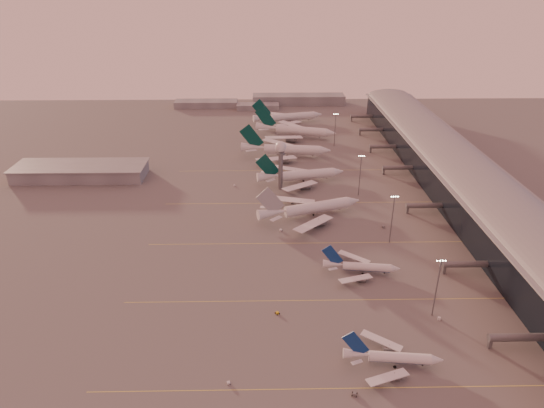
{
  "coord_description": "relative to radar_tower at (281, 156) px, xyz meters",
  "views": [
    {
      "loc": [
        -4.97,
        -145.62,
        116.09
      ],
      "look_at": [
        -0.77,
        81.3,
        8.33
      ],
      "focal_mm": 32.0,
      "sensor_mm": 36.0,
      "label": 1
    }
  ],
  "objects": [
    {
      "name": "gsv_truck_d",
      "position": [
        -27.69,
        4.48,
        -19.91
      ],
      "size": [
        3.19,
        5.36,
        2.04
      ],
      "color": "silver",
      "rests_on": "ground"
    },
    {
      "name": "taxiway_markings",
      "position": [
        25.0,
        -64.0,
        -20.94
      ],
      "size": [
        180.0,
        185.25,
        0.02
      ],
      "color": "#E2D450",
      "rests_on": "ground"
    },
    {
      "name": "radar_tower",
      "position": [
        0.0,
        0.0,
        0.0
      ],
      "size": [
        6.4,
        6.4,
        31.1
      ],
      "color": "slate",
      "rests_on": "ground"
    },
    {
      "name": "mast_c",
      "position": [
        45.0,
        -10.0,
        -7.21
      ],
      "size": [
        3.6,
        0.56,
        25.0
      ],
      "color": "slate",
      "rests_on": "ground"
    },
    {
      "name": "gsv_tug_near",
      "position": [
        17.18,
        -157.83,
        -20.43
      ],
      "size": [
        3.22,
        4.08,
        1.02
      ],
      "color": "slate",
      "rests_on": "ground"
    },
    {
      "name": "gsv_tug_far",
      "position": [
        6.59,
        -21.5,
        -20.4
      ],
      "size": [
        4.17,
        4.33,
        1.08
      ],
      "color": "slate",
      "rests_on": "ground"
    },
    {
      "name": "ground",
      "position": [
        -5.0,
        -120.0,
        -20.95
      ],
      "size": [
        700.0,
        700.0,
        0.0
      ],
      "primitive_type": "plane",
      "color": "#5A5757",
      "rests_on": "ground"
    },
    {
      "name": "greentail_b",
      "position": [
        5.77,
        55.88,
        -16.86
      ],
      "size": [
        63.62,
        51.14,
        23.13
      ],
      "color": "silver",
      "rests_on": "ground"
    },
    {
      "name": "mast_b",
      "position": [
        50.0,
        -65.0,
        -7.21
      ],
      "size": [
        3.6,
        0.56,
        25.0
      ],
      "color": "slate",
      "rests_on": "ground"
    },
    {
      "name": "gsv_tug_hangar",
      "position": [
        36.13,
        26.75,
        -20.45
      ],
      "size": [
        3.54,
        2.26,
        0.98
      ],
      "color": "gold",
      "rests_on": "ground"
    },
    {
      "name": "distant_horizon",
      "position": [
        -2.38,
        205.14,
        -17.06
      ],
      "size": [
        165.0,
        37.5,
        9.0
      ],
      "color": "slate",
      "rests_on": "ground"
    },
    {
      "name": "gsv_truck_c",
      "position": [
        -1.36,
        -52.62,
        -19.75
      ],
      "size": [
        5.33,
        5.81,
        2.35
      ],
      "color": "silver",
      "rests_on": "ground"
    },
    {
      "name": "gsv_catering_a",
      "position": [
        55.01,
        -122.77,
        -18.81
      ],
      "size": [
        5.63,
        3.51,
        4.29
      ],
      "color": "silver",
      "rests_on": "ground"
    },
    {
      "name": "greentail_c",
      "position": [
        15.42,
        100.97,
        -16.79
      ],
      "size": [
        63.16,
        50.3,
        23.55
      ],
      "color": "silver",
      "rests_on": "ground"
    },
    {
      "name": "narrowbody_mid",
      "position": [
        31.36,
        -91.15,
        -18.29
      ],
      "size": [
        33.48,
        26.57,
        13.11
      ],
      "color": "silver",
      "rests_on": "ground"
    },
    {
      "name": "narrowbody_near",
      "position": [
        31.63,
        -145.24,
        -18.33
      ],
      "size": [
        33.11,
        26.31,
        12.95
      ],
      "color": "silver",
      "rests_on": "ground"
    },
    {
      "name": "widebody_white",
      "position": [
        14.55,
        -36.98,
        -17.36
      ],
      "size": [
        56.58,
        44.61,
        20.67
      ],
      "color": "silver",
      "rests_on": "ground"
    },
    {
      "name": "gsv_tug_mid",
      "position": [
        -5.22,
        -118.26,
        -20.48
      ],
      "size": [
        3.43,
        3.7,
        0.91
      ],
      "color": "gold",
      "rests_on": "ground"
    },
    {
      "name": "hangar",
      "position": [
        -125.0,
        20.0,
        -16.63
      ],
      "size": [
        82.0,
        27.0,
        8.5
      ],
      "color": "slate",
      "rests_on": "ground"
    },
    {
      "name": "mast_d",
      "position": [
        43.0,
        80.0,
        -7.21
      ],
      "size": [
        3.6,
        0.56,
        25.0
      ],
      "color": "slate",
      "rests_on": "ground"
    },
    {
      "name": "gsv_truck_b",
      "position": [
        39.7,
        -88.08,
        -19.86
      ],
      "size": [
        5.61,
        3.66,
        2.13
      ],
      "color": "gold",
      "rests_on": "ground"
    },
    {
      "name": "gsv_truck_a",
      "position": [
        -21.13,
        -152.51,
        -19.96
      ],
      "size": [
        5.1,
        2.92,
        1.95
      ],
      "color": "silver",
      "rests_on": "ground"
    },
    {
      "name": "gsv_catering_b",
      "position": [
        50.58,
        -50.44,
        -18.61
      ],
      "size": [
        6.22,
        4.2,
        4.69
      ],
      "color": "slate",
      "rests_on": "ground"
    },
    {
      "name": "mast_a",
      "position": [
        53.0,
        -120.0,
        -7.21
      ],
      "size": [
        3.6,
        0.56,
        25.0
      ],
      "color": "slate",
      "rests_on": "ground"
    },
    {
      "name": "terminal",
      "position": [
        102.88,
        -9.91,
        -10.43
      ],
      "size": [
        57.0,
        362.0,
        23.04
      ],
      "color": "black",
      "rests_on": "ground"
    },
    {
      "name": "greentail_d",
      "position": [
        11.66,
        141.21,
        -16.93
      ],
      "size": [
        61.35,
        48.92,
        22.75
      ],
      "color": "silver",
      "rests_on": "ground"
    },
    {
      "name": "greentail_a",
      "position": [
        13.12,
        9.97,
        -17.37
      ],
      "size": [
        55.17,
        44.14,
        20.24
      ],
      "color": "silver",
      "rests_on": "ground"
    }
  ]
}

